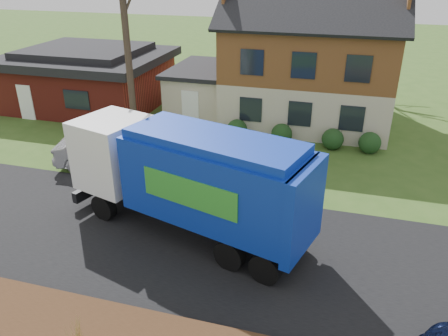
# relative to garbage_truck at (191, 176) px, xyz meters

# --- Properties ---
(ground) EXTENTS (120.00, 120.00, 0.00)m
(ground) POSITION_rel_garbage_truck_xyz_m (0.49, -0.65, -2.23)
(ground) COLOR #31511B
(ground) RESTS_ON ground
(road) EXTENTS (80.00, 7.00, 0.02)m
(road) POSITION_rel_garbage_truck_xyz_m (0.49, -0.65, -2.22)
(road) COLOR black
(road) RESTS_ON ground
(main_house) EXTENTS (12.95, 8.95, 9.26)m
(main_house) POSITION_rel_garbage_truck_xyz_m (1.98, 13.26, 1.80)
(main_house) COLOR beige
(main_house) RESTS_ON ground
(ranch_house) EXTENTS (9.80, 8.20, 3.70)m
(ranch_house) POSITION_rel_garbage_truck_xyz_m (-11.51, 12.35, -0.41)
(ranch_house) COLOR maroon
(ranch_house) RESTS_ON ground
(garbage_truck) EXTENTS (9.32, 4.81, 3.86)m
(garbage_truck) POSITION_rel_garbage_truck_xyz_m (0.00, 0.00, 0.00)
(garbage_truck) COLOR black
(garbage_truck) RESTS_ON ground
(silver_sedan) EXTENTS (5.23, 2.86, 1.64)m
(silver_sedan) POSITION_rel_garbage_truck_xyz_m (-5.35, 4.04, -1.41)
(silver_sedan) COLOR #B0B2B8
(silver_sedan) RESTS_ON ground
(grass_clump_mid) EXTENTS (0.33, 0.28, 0.93)m
(grass_clump_mid) POSITION_rel_garbage_truck_xyz_m (-0.87, -5.74, -1.46)
(grass_clump_mid) COLOR #A48748
(grass_clump_mid) RESTS_ON mulch_verge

